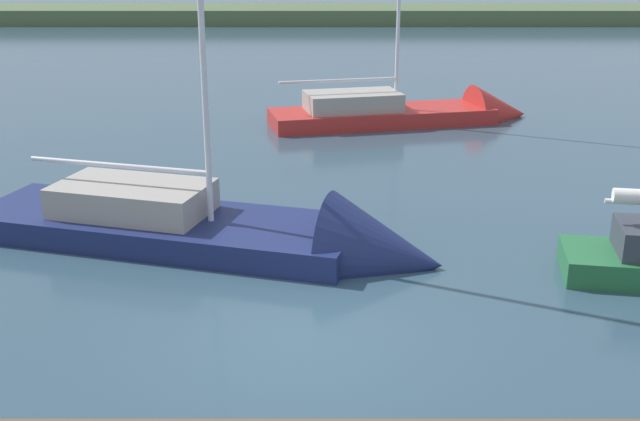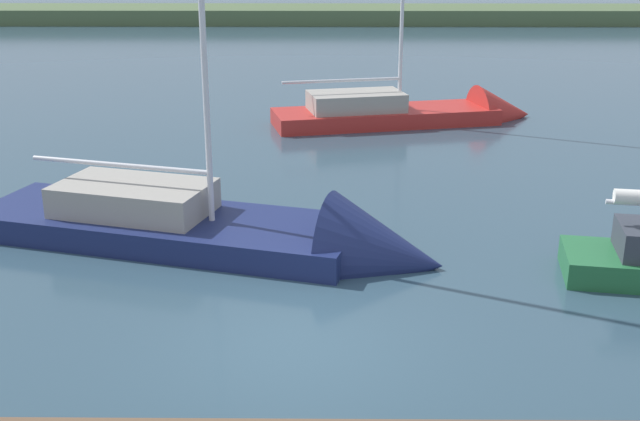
{
  "view_description": "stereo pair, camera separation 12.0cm",
  "coord_description": "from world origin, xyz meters",
  "views": [
    {
      "loc": [
        -0.36,
        11.16,
        6.17
      ],
      "look_at": [
        -0.36,
        -2.5,
        1.44
      ],
      "focal_mm": 43.42,
      "sensor_mm": 36.0,
      "label": 1
    },
    {
      "loc": [
        -0.48,
        11.16,
        6.17
      ],
      "look_at": [
        -0.36,
        -2.5,
        1.44
      ],
      "focal_mm": 43.42,
      "sensor_mm": 36.0,
      "label": 2
    }
  ],
  "objects": [
    {
      "name": "far_shoreline",
      "position": [
        0.0,
        -54.61,
        0.0
      ],
      "size": [
        180.0,
        8.0,
        2.4
      ],
      "primitive_type": "cube",
      "color": "#4C603D",
      "rests_on": "ground_plane"
    },
    {
      "name": "sailboat_mid_channel",
      "position": [
        1.26,
        -4.18,
        0.19
      ],
      "size": [
        10.63,
        5.35,
        10.6
      ],
      "rotation": [
        0.0,
        0.0,
        2.86
      ],
      "color": "navy",
      "rests_on": "ground_plane"
    },
    {
      "name": "ground_plane",
      "position": [
        0.0,
        0.0,
        0.0
      ],
      "size": [
        200.0,
        200.0,
        0.0
      ],
      "primitive_type": "plane",
      "color": "#2D4756"
    },
    {
      "name": "sailboat_far_left",
      "position": [
        -4.01,
        -16.56,
        0.23
      ],
      "size": [
        9.88,
        4.43,
        10.77
      ],
      "rotation": [
        0.0,
        0.0,
        3.37
      ],
      "color": "#B22823",
      "rests_on": "ground_plane"
    }
  ]
}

